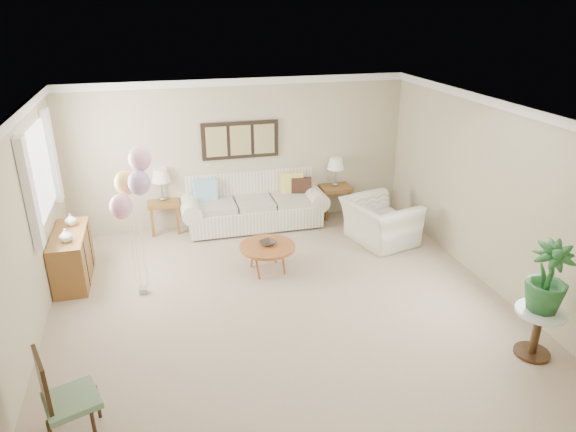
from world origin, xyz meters
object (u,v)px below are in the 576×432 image
object	(u,v)px
sofa	(253,205)
armchair	(380,222)
balloon_cluster	(131,184)
accent_chair	(62,395)
coffee_table	(267,247)

from	to	relation	value
sofa	armchair	xyz separation A→B (m)	(1.91, -1.26, -0.01)
armchair	balloon_cluster	distance (m)	4.12
balloon_cluster	armchair	bearing A→B (deg)	10.37
armchair	balloon_cluster	size ratio (longest dim) A/B	0.54
sofa	balloon_cluster	xyz separation A→B (m)	(-1.95, -1.97, 1.24)
accent_chair	balloon_cluster	xyz separation A→B (m)	(0.69, 2.49, 1.13)
accent_chair	coffee_table	bearing A→B (deg)	46.86
sofa	balloon_cluster	distance (m)	3.03
coffee_table	accent_chair	bearing A→B (deg)	-133.14
sofa	coffee_table	size ratio (longest dim) A/B	3.08
sofa	coffee_table	distance (m)	1.80
balloon_cluster	coffee_table	bearing A→B (deg)	5.62
armchair	accent_chair	distance (m)	5.56
coffee_table	accent_chair	distance (m)	3.65
armchair	balloon_cluster	world-z (taller)	balloon_cluster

